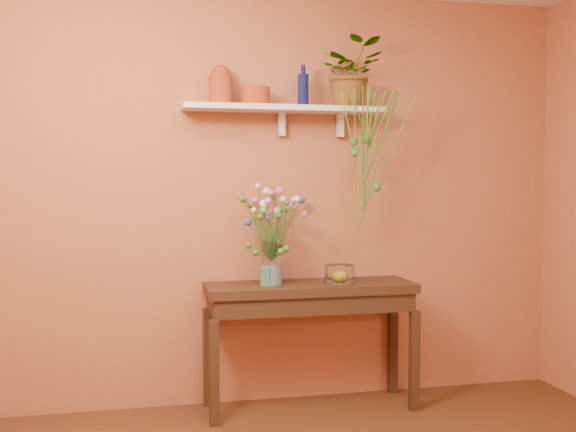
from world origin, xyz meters
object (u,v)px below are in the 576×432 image
at_px(spider_plant, 351,73).
at_px(glass_bowl, 340,275).
at_px(glass_vase, 272,266).
at_px(terracotta_jug, 221,86).
at_px(blue_bottle, 303,89).
at_px(bouquet, 272,215).
at_px(sideboard, 310,301).

xyz_separation_m(spider_plant, glass_bowl, (-0.10, -0.10, -1.30)).
bearing_deg(glass_vase, glass_bowl, -2.36).
bearing_deg(terracotta_jug, glass_bowl, -10.34).
xyz_separation_m(terracotta_jug, glass_bowl, (0.74, -0.14, -1.20)).
relative_size(glass_vase, glass_bowl, 1.47).
relative_size(blue_bottle, bouquet, 0.53).
bearing_deg(terracotta_jug, sideboard, -11.73).
bearing_deg(sideboard, glass_bowl, -6.22).
height_order(blue_bottle, glass_vase, blue_bottle).
bearing_deg(blue_bottle, spider_plant, 0.50).
xyz_separation_m(sideboard, blue_bottle, (-0.03, 0.08, 1.35)).
height_order(terracotta_jug, glass_bowl, terracotta_jug).
distance_m(glass_vase, bouquet, 0.32).
distance_m(blue_bottle, glass_bowl, 1.21).
bearing_deg(glass_bowl, blue_bottle, 155.47).
height_order(blue_bottle, bouquet, blue_bottle).
height_order(terracotta_jug, bouquet, terracotta_jug).
xyz_separation_m(spider_plant, glass_vase, (-0.54, -0.08, -1.23)).
relative_size(sideboard, glass_bowl, 7.04).
bearing_deg(glass_bowl, bouquet, 177.63).
bearing_deg(bouquet, glass_bowl, -2.37).
xyz_separation_m(blue_bottle, bouquet, (-0.22, -0.08, -0.80)).
relative_size(sideboard, spider_plant, 3.05).
bearing_deg(terracotta_jug, spider_plant, -2.24).
distance_m(terracotta_jug, spider_plant, 0.85).
height_order(sideboard, terracotta_jug, terracotta_jug).
relative_size(blue_bottle, glass_vase, 0.94).
xyz_separation_m(blue_bottle, spider_plant, (0.32, 0.00, 0.11)).
xyz_separation_m(terracotta_jug, bouquet, (0.30, -0.12, -0.81)).
xyz_separation_m(sideboard, bouquet, (-0.25, -0.00, 0.56)).
distance_m(spider_plant, glass_bowl, 1.30).
xyz_separation_m(sideboard, spider_plant, (0.29, 0.08, 1.47)).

